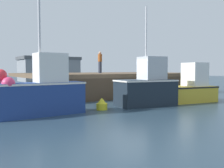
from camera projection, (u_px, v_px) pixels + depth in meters
name	position (u px, v px, depth m)	size (l,w,h in m)	color
ground	(128.00, 106.00, 13.99)	(120.00, 160.00, 0.10)	#283D4C
pier	(113.00, 76.00, 20.43)	(14.11, 8.37, 1.66)	brown
fishing_boat_near_left	(41.00, 91.00, 10.77)	(3.87, 1.23, 5.15)	navy
fishing_boat_near_right	(147.00, 87.00, 13.67)	(3.38, 1.99, 5.30)	#19232D
fishing_boat_mid	(191.00, 88.00, 15.30)	(3.32, 2.07, 2.37)	gold
rowboat	(174.00, 95.00, 17.69)	(2.01, 1.19, 0.45)	silver
dockworker	(100.00, 62.00, 20.79)	(0.34, 0.34, 1.77)	#2D3342
warehouse	(49.00, 69.00, 42.57)	(9.42, 5.87, 4.04)	gray
mooring_buoy_foreground	(102.00, 104.00, 12.31)	(0.54, 0.54, 0.58)	yellow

